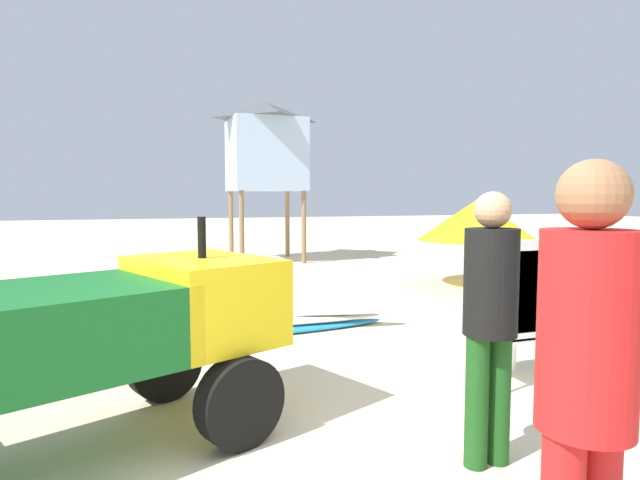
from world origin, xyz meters
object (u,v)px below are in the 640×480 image
at_px(stacked_plastic_chairs, 520,302).
at_px(lifeguard_tower, 266,146).
at_px(lifeguard_far_right, 586,382).
at_px(surfboard_pile, 310,319).
at_px(lifeguard_near_center, 490,310).
at_px(beach_umbrella_mid, 477,220).
at_px(utility_cart, 89,333).

height_order(stacked_plastic_chairs, lifeguard_tower, lifeguard_tower).
distance_m(stacked_plastic_chairs, lifeguard_far_right, 2.88).
relative_size(surfboard_pile, lifeguard_tower, 0.58).
relative_size(lifeguard_near_center, beach_umbrella_mid, 0.77).
bearing_deg(utility_cart, lifeguard_far_right, -51.85).
height_order(surfboard_pile, beach_umbrella_mid, beach_umbrella_mid).
relative_size(lifeguard_tower, beach_umbrella_mid, 1.87).
xyz_separation_m(utility_cart, lifeguard_tower, (3.39, 9.74, 2.16)).
relative_size(surfboard_pile, lifeguard_far_right, 1.33).
height_order(utility_cart, lifeguard_near_center, lifeguard_near_center).
distance_m(surfboard_pile, lifeguard_tower, 7.76).
xyz_separation_m(lifeguard_far_right, beach_umbrella_mid, (4.50, 6.92, 0.21)).
relative_size(utility_cart, lifeguard_near_center, 1.68).
bearing_deg(utility_cart, beach_umbrella_mid, 37.16).
distance_m(utility_cart, lifeguard_near_center, 2.49).
bearing_deg(lifeguard_near_center, lifeguard_tower, 84.19).
bearing_deg(lifeguard_far_right, lifeguard_near_center, 65.76).
xyz_separation_m(stacked_plastic_chairs, surfboard_pile, (-1.11, 2.47, -0.62)).
distance_m(surfboard_pile, lifeguard_near_center, 3.62).
distance_m(stacked_plastic_chairs, lifeguard_near_center, 1.53).
bearing_deg(lifeguard_near_center, utility_cart, 158.17).
relative_size(lifeguard_far_right, lifeguard_tower, 0.43).
height_order(lifeguard_far_right, beach_umbrella_mid, lifeguard_far_right).
height_order(lifeguard_tower, beach_umbrella_mid, lifeguard_tower).
bearing_deg(lifeguard_far_right, stacked_plastic_chairs, 54.27).
height_order(surfboard_pile, lifeguard_tower, lifeguard_tower).
bearing_deg(stacked_plastic_chairs, surfboard_pile, 114.21).
xyz_separation_m(lifeguard_near_center, lifeguard_tower, (1.09, 10.66, 1.98)).
relative_size(stacked_plastic_chairs, lifeguard_far_right, 0.73).
bearing_deg(lifeguard_far_right, utility_cart, 128.15).
xyz_separation_m(stacked_plastic_chairs, lifeguard_far_right, (-1.67, -2.33, 0.27)).
distance_m(stacked_plastic_chairs, lifeguard_tower, 9.86).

